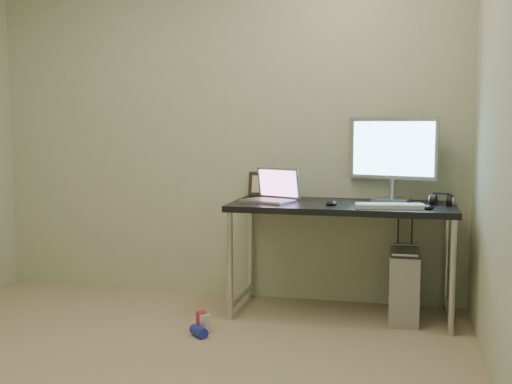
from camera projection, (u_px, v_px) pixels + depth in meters
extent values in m
cube|color=beige|center=(223.00, 127.00, 4.68)|extent=(3.50, 0.02, 2.50)
cube|color=black|center=(342.00, 206.00, 4.22)|extent=(1.46, 0.64, 0.04)
cylinder|color=silver|center=(230.00, 266.00, 4.15)|extent=(0.04, 0.04, 0.71)
cylinder|color=silver|center=(250.00, 250.00, 4.69)|extent=(0.04, 0.04, 0.71)
cylinder|color=silver|center=(452.00, 278.00, 3.83)|extent=(0.04, 0.04, 0.71)
cylinder|color=silver|center=(447.00, 259.00, 4.37)|extent=(0.04, 0.04, 0.71)
cylinder|color=silver|center=(241.00, 296.00, 4.45)|extent=(0.04, 0.56, 0.04)
cylinder|color=silver|center=(448.00, 310.00, 4.13)|extent=(0.04, 0.56, 0.04)
cube|color=#ADADB2|center=(404.00, 286.00, 4.17)|extent=(0.19, 0.43, 0.44)
cylinder|color=#B6B6BD|center=(405.00, 255.00, 3.97)|extent=(0.16, 0.02, 0.02)
cylinder|color=#B6B6BD|center=(405.00, 245.00, 4.31)|extent=(0.16, 0.02, 0.02)
cylinder|color=black|center=(398.00, 250.00, 4.43)|extent=(0.01, 0.16, 0.69)
cylinder|color=black|center=(411.00, 254.00, 4.40)|extent=(0.02, 0.11, 0.71)
cylinder|color=#D12743|center=(201.00, 322.00, 3.94)|extent=(0.09, 0.09, 0.12)
cylinder|color=silver|center=(205.00, 324.00, 3.91)|extent=(0.07, 0.07, 0.12)
cylinder|color=#202BB8|center=(199.00, 331.00, 3.84)|extent=(0.13, 0.13, 0.07)
cube|color=#B6B6BD|center=(268.00, 201.00, 4.27)|extent=(0.38, 0.32, 0.02)
cube|color=slate|center=(268.00, 200.00, 4.27)|extent=(0.33, 0.27, 0.00)
cube|color=#96979E|center=(278.00, 183.00, 4.37)|extent=(0.32, 0.15, 0.21)
cube|color=#7A4A6F|center=(278.00, 183.00, 4.36)|extent=(0.28, 0.13, 0.18)
cube|color=#B6B6BD|center=(392.00, 200.00, 4.35)|extent=(0.28, 0.23, 0.02)
cylinder|color=#B6B6BD|center=(392.00, 189.00, 4.36)|extent=(0.04, 0.04, 0.13)
cube|color=#B6B6BD|center=(393.00, 148.00, 4.32)|extent=(0.59, 0.18, 0.42)
cube|color=#60B3E1|center=(393.00, 149.00, 4.30)|extent=(0.53, 0.14, 0.36)
cube|color=silver|center=(390.00, 206.00, 3.99)|extent=(0.44, 0.20, 0.03)
ellipsoid|color=black|center=(428.00, 206.00, 3.94)|extent=(0.08, 0.12, 0.04)
ellipsoid|color=black|center=(332.00, 202.00, 4.14)|extent=(0.08, 0.12, 0.04)
cylinder|color=black|center=(433.00, 201.00, 4.15)|extent=(0.06, 0.10, 0.09)
cylinder|color=black|center=(450.00, 201.00, 4.12)|extent=(0.06, 0.10, 0.09)
cube|color=black|center=(442.00, 194.00, 4.13)|extent=(0.12, 0.04, 0.01)
cube|color=black|center=(264.00, 184.00, 4.63)|extent=(0.22, 0.06, 0.18)
cylinder|color=silver|center=(289.00, 190.00, 4.59)|extent=(0.01, 0.01, 0.10)
cylinder|color=silver|center=(289.00, 182.00, 4.58)|extent=(0.05, 0.04, 0.04)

